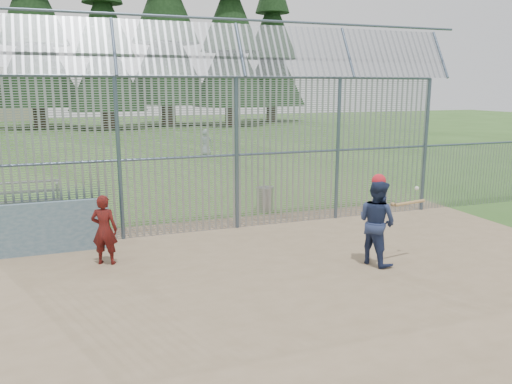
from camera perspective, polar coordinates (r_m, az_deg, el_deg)
name	(u,v)px	position (r m, az deg, el deg)	size (l,w,h in m)	color
ground	(289,272)	(10.45, 3.77, -9.14)	(120.00, 120.00, 0.00)	#2D511E
dirt_infield	(299,280)	(10.02, 4.92, -10.04)	(14.00, 10.00, 0.02)	#756047
dugout_wall	(52,228)	(12.25, -22.28, -3.80)	(2.50, 0.12, 1.20)	#38566B
batter	(377,222)	(10.91, 13.63, -3.37)	(0.89, 0.69, 1.83)	#212C4E
onlooker	(104,230)	(11.10, -16.94, -4.15)	(0.55, 0.36, 1.51)	maroon
bg_kid_standing	(206,143)	(27.93, -5.75, 5.64)	(0.72, 0.47, 1.48)	gray
batting_gear	(384,184)	(10.78, 14.42, 0.86)	(1.27, 0.40, 0.69)	red
trash_can	(265,199)	(15.35, 1.01, -0.78)	(0.56, 0.56, 0.82)	gray
bleacher	(11,194)	(17.75, -26.24, -0.18)	(3.00, 0.95, 0.72)	gray
backstop_fence	(301,139)	(13.70, 5.13, 6.04)	(20.09, 0.81, 5.30)	#47566B
conifer_row	(133,11)	(51.27, -13.84, 19.49)	(38.48, 12.26, 20.20)	#332319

